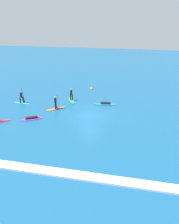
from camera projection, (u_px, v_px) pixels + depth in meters
ground_plane at (90, 116)px, 26.14m from camera, size 120.00×120.00×0.00m
surfer_on_purple_board at (32, 118)px, 25.16m from camera, size 2.76×1.88×0.40m
surfer_on_blue_board at (105, 104)px, 29.33m from camera, size 3.33×0.98×0.44m
surfer_on_teal_board at (22, 99)px, 29.59m from camera, size 2.49×0.85×2.33m
surfer_on_green_board at (71, 98)px, 30.57m from camera, size 1.95×2.83×1.90m
surfer_on_orange_board at (56, 106)px, 27.76m from camera, size 2.48×2.21×2.13m
marker_buoy at (92, 89)px, 35.41m from camera, size 0.45×0.45×1.13m
wave_crest at (63, 173)px, 16.42m from camera, size 18.64×0.90×0.18m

